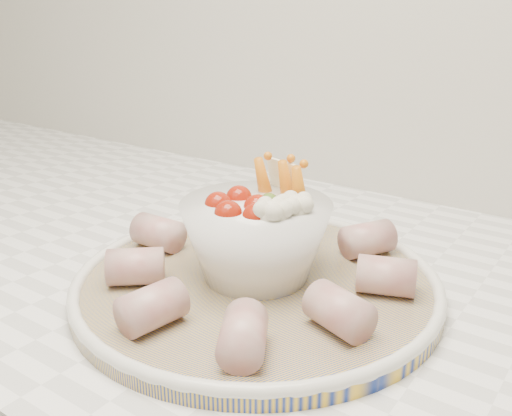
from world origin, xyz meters
The scene contains 3 objects.
serving_platter centered at (0.16, 1.39, 0.93)m, with size 0.48×0.48×0.02m.
veggie_bowl centered at (0.16, 1.39, 0.98)m, with size 0.15×0.15×0.11m.
cured_meat_rolls centered at (0.16, 1.39, 0.95)m, with size 0.30×0.30×0.04m.
Camera 1 is at (0.45, 0.98, 1.19)m, focal length 40.00 mm.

